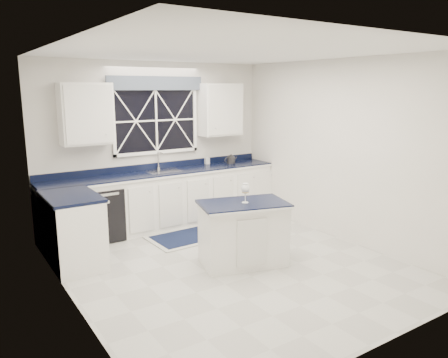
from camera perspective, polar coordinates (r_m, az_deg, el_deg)
ground at (r=5.83m, az=0.97°, el=-11.14°), size 4.50×4.50×0.00m
back_wall at (r=7.40m, az=-8.90°, el=4.49°), size 4.00×0.10×2.70m
base_cabinets at (r=7.02m, az=-9.54°, el=-3.42°), size 3.99×1.60×0.90m
countertop at (r=7.19m, az=-7.80°, el=0.85°), size 3.98×0.64×0.04m
dishwasher at (r=6.92m, az=-15.93°, el=-4.27°), size 0.60×0.58×0.82m
window at (r=7.31m, az=-8.87°, el=8.19°), size 1.65×0.09×1.26m
upper_cabinets at (r=7.19m, az=-8.47°, el=8.70°), size 3.10×0.34×0.90m
faucet at (r=7.34m, az=-8.50°, el=2.46°), size 0.05×0.20×0.30m
island at (r=5.74m, az=2.51°, el=-7.06°), size 1.25×0.94×0.83m
rug at (r=6.88m, az=-4.19°, el=-7.43°), size 1.35×0.85×0.02m
kettle at (r=7.86m, az=0.91°, el=2.61°), size 0.24×0.17×0.17m
wine_glass at (r=5.56m, az=2.81°, el=-1.37°), size 0.11×0.11×0.25m
soap_bottle at (r=7.81m, az=-2.23°, el=2.59°), size 0.08×0.08×0.17m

